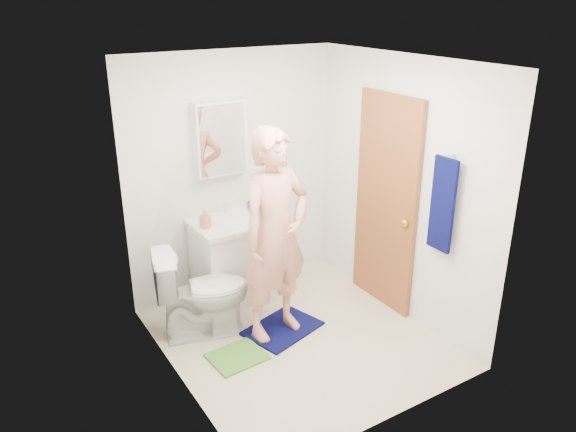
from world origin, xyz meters
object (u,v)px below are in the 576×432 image
object	(u,v)px
toothbrush_cup	(253,206)
towel	(442,205)
vanity_cabinet	(235,263)
man	(276,236)
toilet	(202,292)
medicine_cabinet	(220,138)
soap_dispenser	(205,219)

from	to	relation	value
toothbrush_cup	towel	bearing A→B (deg)	-60.99
vanity_cabinet	man	bearing A→B (deg)	-87.37
towel	toilet	size ratio (longest dim) A/B	0.96
medicine_cabinet	toothbrush_cup	distance (m)	0.76
medicine_cabinet	soap_dispenser	size ratio (longest dim) A/B	4.03
vanity_cabinet	medicine_cabinet	xyz separation A→B (m)	(0.00, 0.22, 1.20)
towel	vanity_cabinet	bearing A→B (deg)	128.47
toothbrush_cup	toilet	bearing A→B (deg)	-146.72
toilet	soap_dispenser	size ratio (longest dim) A/B	4.77
vanity_cabinet	toothbrush_cup	size ratio (longest dim) A/B	6.80
medicine_cabinet	towel	distance (m)	2.11
soap_dispenser	toothbrush_cup	bearing A→B (deg)	15.07
toothbrush_cup	soap_dispenser	bearing A→B (deg)	-164.93
vanity_cabinet	man	world-z (taller)	man
toilet	toothbrush_cup	distance (m)	1.07
vanity_cabinet	toilet	size ratio (longest dim) A/B	0.96
man	soap_dispenser	bearing A→B (deg)	106.46
vanity_cabinet	toilet	distance (m)	0.65
toilet	vanity_cabinet	bearing A→B (deg)	-38.27
vanity_cabinet	man	xyz separation A→B (m)	(0.03, -0.73, 0.56)
vanity_cabinet	towel	size ratio (longest dim) A/B	1.00
medicine_cabinet	toilet	world-z (taller)	medicine_cabinet
vanity_cabinet	toothbrush_cup	xyz separation A→B (m)	(0.28, 0.14, 0.50)
vanity_cabinet	soap_dispenser	size ratio (longest dim) A/B	4.60
towel	toilet	xyz separation A→B (m)	(-1.70, 1.10, -0.84)
vanity_cabinet	toothbrush_cup	bearing A→B (deg)	25.98
medicine_cabinet	man	world-z (taller)	medicine_cabinet
towel	soap_dispenser	xyz separation A→B (m)	(-1.48, 1.47, -0.31)
soap_dispenser	man	world-z (taller)	man
soap_dispenser	toothbrush_cup	size ratio (longest dim) A/B	1.48
medicine_cabinet	soap_dispenser	world-z (taller)	medicine_cabinet
vanity_cabinet	towel	world-z (taller)	towel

